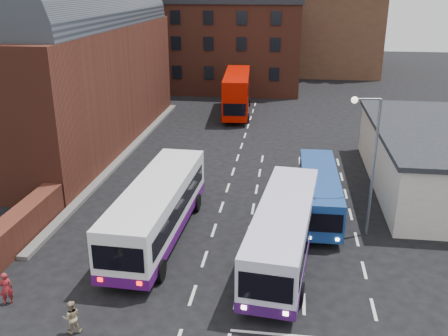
# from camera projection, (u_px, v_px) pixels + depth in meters

# --- Properties ---
(ground) EXTENTS (180.00, 180.00, 0.00)m
(ground) POSITION_uv_depth(u_px,v_px,m) (196.00, 285.00, 23.37)
(ground) COLOR black
(railway_station) EXTENTS (12.00, 28.00, 16.00)m
(railway_station) POSITION_uv_depth(u_px,v_px,m) (60.00, 55.00, 42.15)
(railway_station) COLOR #602B1E
(railway_station) RESTS_ON ground
(forecourt_wall) EXTENTS (1.20, 10.00, 1.80)m
(forecourt_wall) POSITION_uv_depth(u_px,v_px,m) (12.00, 235.00, 26.18)
(forecourt_wall) COLOR #602B1E
(forecourt_wall) RESTS_ON ground
(brick_terrace) EXTENTS (22.00, 10.00, 11.00)m
(brick_terrace) POSITION_uv_depth(u_px,v_px,m) (215.00, 47.00, 64.96)
(brick_terrace) COLOR brown
(brick_terrace) RESTS_ON ground
(castle_keep) EXTENTS (22.00, 22.00, 12.00)m
(castle_keep) POSITION_uv_depth(u_px,v_px,m) (305.00, 31.00, 81.89)
(castle_keep) COLOR brown
(castle_keep) RESTS_ON ground
(bus_white_outbound) EXTENTS (3.30, 11.89, 3.22)m
(bus_white_outbound) POSITION_uv_depth(u_px,v_px,m) (158.00, 206.00, 27.19)
(bus_white_outbound) COLOR white
(bus_white_outbound) RESTS_ON ground
(bus_white_inbound) EXTENTS (3.73, 11.31, 3.03)m
(bus_white_inbound) POSITION_uv_depth(u_px,v_px,m) (283.00, 228.00, 24.95)
(bus_white_inbound) COLOR silver
(bus_white_inbound) RESTS_ON ground
(bus_blue) EXTENTS (2.46, 9.44, 2.57)m
(bus_blue) POSITION_uv_depth(u_px,v_px,m) (319.00, 190.00, 30.26)
(bus_blue) COLOR navy
(bus_blue) RESTS_ON ground
(bus_red_double) EXTENTS (3.35, 11.19, 4.42)m
(bus_red_double) POSITION_uv_depth(u_px,v_px,m) (237.00, 93.00, 53.24)
(bus_red_double) COLOR #C00D00
(bus_red_double) RESTS_ON ground
(street_lamp) EXTENTS (1.59, 0.44, 7.87)m
(street_lamp) POSITION_uv_depth(u_px,v_px,m) (370.00, 155.00, 26.50)
(street_lamp) COLOR slate
(street_lamp) RESTS_ON ground
(pedestrian_red) EXTENTS (0.67, 0.61, 1.55)m
(pedestrian_red) POSITION_uv_depth(u_px,v_px,m) (6.00, 288.00, 21.80)
(pedestrian_red) COLOR maroon
(pedestrian_red) RESTS_ON ground
(pedestrian_beige) EXTENTS (0.86, 0.78, 1.45)m
(pedestrian_beige) POSITION_uv_depth(u_px,v_px,m) (72.00, 317.00, 20.00)
(pedestrian_beige) COLOR tan
(pedestrian_beige) RESTS_ON ground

